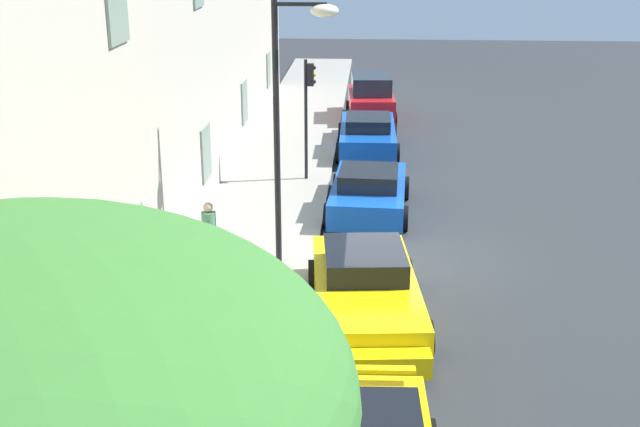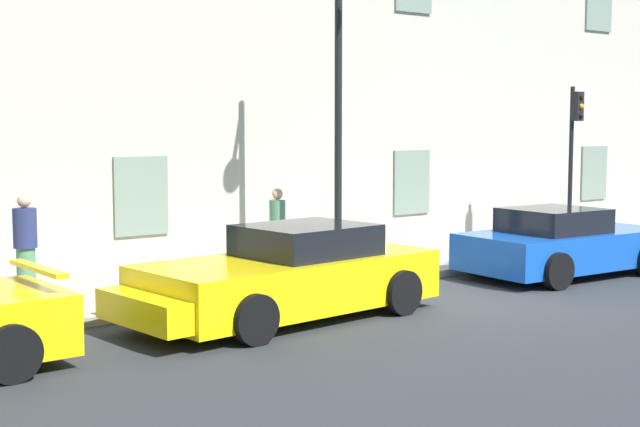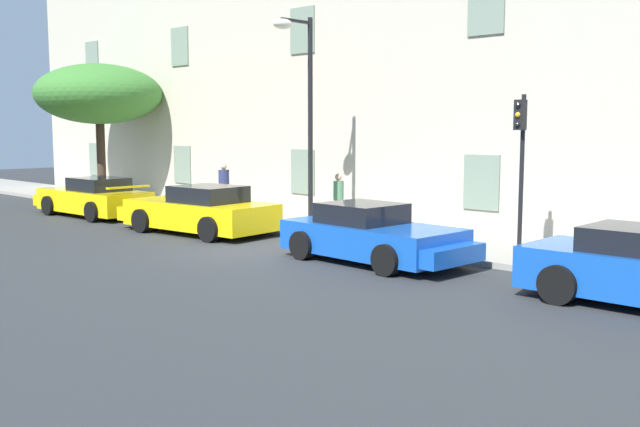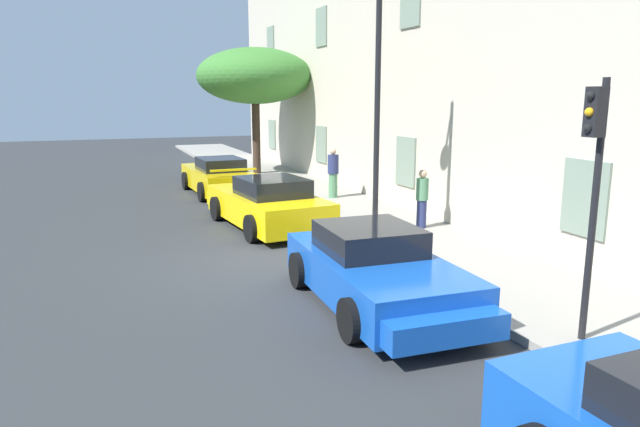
{
  "view_description": "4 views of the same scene",
  "coord_description": "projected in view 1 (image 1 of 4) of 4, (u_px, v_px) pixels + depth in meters",
  "views": [
    {
      "loc": [
        -17.93,
        0.7,
        7.53
      ],
      "look_at": [
        -0.59,
        1.83,
        1.35
      ],
      "focal_mm": 45.51,
      "sensor_mm": 36.0,
      "label": 1
    },
    {
      "loc": [
        -10.89,
        -10.38,
        2.94
      ],
      "look_at": [
        -1.67,
        1.98,
        1.42
      ],
      "focal_mm": 50.47,
      "sensor_mm": 36.0,
      "label": 2
    },
    {
      "loc": [
        13.92,
        -11.94,
        3.09
      ],
      "look_at": [
        0.94,
        1.53,
        0.86
      ],
      "focal_mm": 40.6,
      "sensor_mm": 36.0,
      "label": 3
    },
    {
      "loc": [
        11.8,
        -3.68,
        3.56
      ],
      "look_at": [
        -1.0,
        1.44,
        0.74
      ],
      "focal_mm": 32.17,
      "sensor_mm": 36.0,
      "label": 4
    }
  ],
  "objects": [
    {
      "name": "sportscar_tail_end",
      "position": [
        368.0,
        134.0,
        28.51
      ],
      "size": [
        5.09,
        2.17,
        1.37
      ],
      "color": "#144CB2",
      "rests_on": "ground"
    },
    {
      "name": "hatchback_parked",
      "position": [
        371.0,
        100.0,
        33.01
      ],
      "size": [
        3.86,
        2.12,
        1.84
      ],
      "color": "red",
      "rests_on": "ground"
    },
    {
      "name": "pedestrian_strolling",
      "position": [
        170.0,
        341.0,
        13.5
      ],
      "size": [
        0.53,
        0.53,
        1.7
      ],
      "color": "#4C7F59",
      "rests_on": "sidewalk"
    },
    {
      "name": "ground_plane",
      "position": [
        398.0,
        260.0,
        19.34
      ],
      "size": [
        80.0,
        80.0,
        0.0
      ],
      "primitive_type": "plane",
      "color": "#2B2D30"
    },
    {
      "name": "pedestrian_admiring",
      "position": [
        209.0,
        234.0,
        18.37
      ],
      "size": [
        0.44,
        0.44,
        1.55
      ],
      "color": "navy",
      "rests_on": "sidewalk"
    },
    {
      "name": "traffic_light",
      "position": [
        308.0,
        99.0,
        24.28
      ],
      "size": [
        0.22,
        0.36,
        3.67
      ],
      "color": "black",
      "rests_on": "sidewalk"
    },
    {
      "name": "sportscar_white_middle",
      "position": [
        369.0,
        191.0,
        22.48
      ],
      "size": [
        4.68,
        2.35,
        1.34
      ],
      "color": "#144CB2",
      "rests_on": "ground"
    },
    {
      "name": "street_lamp",
      "position": [
        295.0,
        87.0,
        17.44
      ],
      "size": [
        0.44,
        1.42,
        6.0
      ],
      "color": "black",
      "rests_on": "sidewalk"
    },
    {
      "name": "sidewalk",
      "position": [
        248.0,
        254.0,
        19.54
      ],
      "size": [
        60.0,
        3.33,
        0.14
      ],
      "primitive_type": "cube",
      "color": "gray",
      "rests_on": "ground"
    },
    {
      "name": "sportscar_yellow_flank",
      "position": [
        366.0,
        296.0,
        16.02
      ],
      "size": [
        5.25,
        2.57,
        1.41
      ],
      "color": "yellow",
      "rests_on": "ground"
    },
    {
      "name": "building_facade",
      "position": [
        70.0,
        34.0,
        18.04
      ],
      "size": [
        43.28,
        4.84,
        10.46
      ],
      "color": "#BCB29E",
      "rests_on": "ground"
    }
  ]
}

